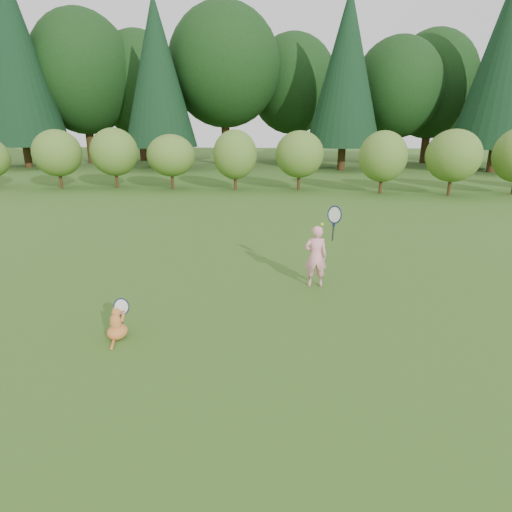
# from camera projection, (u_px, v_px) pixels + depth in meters

# --- Properties ---
(ground) EXTENTS (100.00, 100.00, 0.00)m
(ground) POSITION_uv_depth(u_px,v_px,m) (240.00, 310.00, 7.12)
(ground) COLOR #225016
(ground) RESTS_ON ground
(shrub_row) EXTENTS (28.00, 3.00, 2.80)m
(shrub_row) POSITION_uv_depth(u_px,v_px,m) (273.00, 160.00, 19.08)
(shrub_row) COLOR #4C7323
(shrub_row) RESTS_ON ground
(woodland_backdrop) EXTENTS (48.00, 10.00, 15.00)m
(woodland_backdrop) POSITION_uv_depth(u_px,v_px,m) (280.00, 48.00, 26.79)
(woodland_backdrop) COLOR black
(woodland_backdrop) RESTS_ON ground
(child) EXTENTS (0.66, 0.41, 1.76)m
(child) POSITION_uv_depth(u_px,v_px,m) (316.00, 255.00, 8.01)
(child) COLOR pink
(child) RESTS_ON ground
(cat) EXTENTS (0.38, 0.63, 0.64)m
(cat) POSITION_uv_depth(u_px,v_px,m) (117.00, 322.00, 6.14)
(cat) COLOR #B65023
(cat) RESTS_ON ground
(tennis_ball) EXTENTS (0.06, 0.06, 0.06)m
(tennis_ball) POSITION_uv_depth(u_px,v_px,m) (322.00, 224.00, 8.27)
(tennis_ball) COLOR #9DD018
(tennis_ball) RESTS_ON ground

